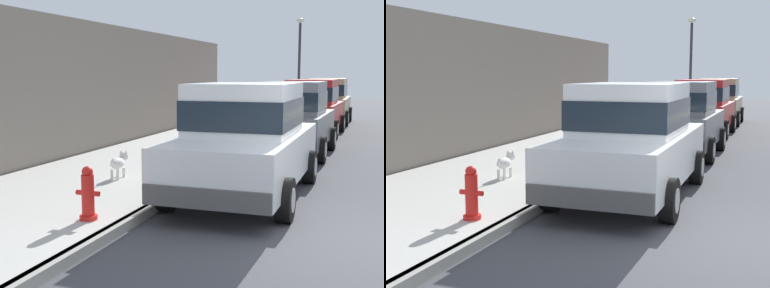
# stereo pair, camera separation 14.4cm
# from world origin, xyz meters

# --- Properties ---
(ground_plane) EXTENTS (80.00, 80.00, 0.00)m
(ground_plane) POSITION_xyz_m (0.00, 0.00, 0.00)
(ground_plane) COLOR #424247
(curb) EXTENTS (0.16, 64.00, 0.14)m
(curb) POSITION_xyz_m (-3.20, 0.00, 0.07)
(curb) COLOR gray
(curb) RESTS_ON ground
(sidewalk) EXTENTS (3.60, 64.00, 0.14)m
(sidewalk) POSITION_xyz_m (-5.00, 0.00, 0.07)
(sidewalk) COLOR #B7B5AD
(sidewalk) RESTS_ON ground
(car_white_sedan) EXTENTS (2.05, 4.61, 1.92)m
(car_white_sedan) POSITION_xyz_m (-2.14, 2.02, 0.98)
(car_white_sedan) COLOR white
(car_white_sedan) RESTS_ON ground
(car_grey_hatchback) EXTENTS (2.00, 3.83, 1.88)m
(car_grey_hatchback) POSITION_xyz_m (-2.12, 6.83, 0.98)
(car_grey_hatchback) COLOR slate
(car_grey_hatchback) RESTS_ON ground
(car_red_hatchback) EXTENTS (2.03, 3.84, 1.88)m
(car_red_hatchback) POSITION_xyz_m (-2.18, 11.57, 0.98)
(car_red_hatchback) COLOR red
(car_red_hatchback) RESTS_ON ground
(car_tan_hatchback) EXTENTS (1.98, 3.81, 1.88)m
(car_tan_hatchback) POSITION_xyz_m (-2.13, 16.06, 0.98)
(car_tan_hatchback) COLOR tan
(car_tan_hatchback) RESTS_ON ground
(dog_white) EXTENTS (0.23, 0.76, 0.49)m
(dog_white) POSITION_xyz_m (-4.59, 2.11, 0.43)
(dog_white) COLOR white
(dog_white) RESTS_ON sidewalk
(fire_hydrant) EXTENTS (0.34, 0.24, 0.72)m
(fire_hydrant) POSITION_xyz_m (-3.65, -0.59, 0.48)
(fire_hydrant) COLOR red
(fire_hydrant) RESTS_ON sidewalk
(street_lamp) EXTENTS (0.36, 0.36, 4.42)m
(street_lamp) POSITION_xyz_m (-3.55, 17.74, 2.91)
(street_lamp) COLOR #2D2D33
(street_lamp) RESTS_ON sidewalk
(building_facade) EXTENTS (0.50, 20.00, 3.37)m
(building_facade) POSITION_xyz_m (-7.10, 5.80, 1.69)
(building_facade) COLOR slate
(building_facade) RESTS_ON ground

